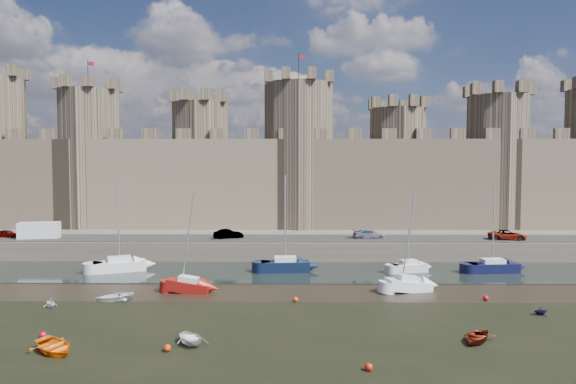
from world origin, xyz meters
The scene contains 28 objects.
ground centered at (0.00, 0.00, 0.00)m, with size 160.00×160.00×0.00m, color black.
seaweed_patch centered at (0.00, -6.00, 0.01)m, with size 70.00×34.00×0.01m, color black.
water_channel centered at (0.00, 24.00, 0.04)m, with size 160.00×12.00×0.08m, color black.
quay centered at (0.00, 60.00, 1.25)m, with size 160.00×60.00×2.50m, color #4C443A.
road centered at (0.00, 34.00, 2.55)m, with size 160.00×7.00×0.10m, color black.
castle centered at (-0.64, 48.00, 11.67)m, with size 108.50×11.00×29.00m.
car_0 centered at (-38.16, 34.43, 3.06)m, with size 1.32×3.28×1.12m, color gray.
car_1 centered at (-7.65, 33.76, 3.15)m, with size 1.38×3.97×1.31m, color gray.
car_2 centered at (11.43, 34.18, 3.13)m, with size 1.76×4.33×1.26m, color gray.
car_3 centered at (29.66, 32.94, 3.17)m, with size 2.22×4.82×1.34m, color gray.
van centered at (-33.27, 33.50, 3.62)m, with size 5.14×2.06×2.24m, color silver.
sailboat_0 centered at (-19.19, 24.04, 0.84)m, with size 6.26×4.31×10.91m.
sailboat_1 centered at (0.21, 23.99, 0.86)m, with size 5.75×2.58×11.23m.
sailboat_2 centered at (14.53, 23.88, 0.75)m, with size 4.49×2.69×9.09m.
sailboat_3 centered at (24.28, 23.97, 0.77)m, with size 5.83×2.73×9.89m.
sailboat_4 centered at (-9.11, 14.50, 0.73)m, with size 4.38×2.10×9.88m.
sailboat_5 centered at (12.54, 15.11, 0.72)m, with size 4.88×2.89×9.87m.
dinghy_0 centered at (-14.72, -1.88, 0.37)m, with size 2.54×0.74×3.56m, color orange.
dinghy_2 centered at (-6.10, 0.20, 0.32)m, with size 2.22×0.64×3.10m, color silver.
dinghy_3 centered at (-20.11, 8.94, 0.38)m, with size 1.25×0.76×1.44m, color white.
dinghy_4 centered at (14.11, 0.57, 0.32)m, with size 2.22×0.64×3.11m, color maroon.
dinghy_6 centered at (-15.31, 11.31, 0.35)m, with size 2.39×0.69×3.35m, color white.
dinghy_7 centered at (21.78, 7.15, 0.34)m, with size 1.12×0.69×1.30m, color black.
buoy_0 centered at (-7.27, -1.54, 0.25)m, with size 0.50×0.50×0.50m, color red.
buoy_1 centered at (1.37, 11.02, 0.23)m, with size 0.46×0.46×0.46m, color red.
buoy_2 centered at (5.75, -4.62, 0.24)m, with size 0.49×0.49×0.49m, color red.
buoy_3 centered at (18.91, 11.69, 0.25)m, with size 0.49×0.49×0.49m, color red.
buoy_4 centered at (-16.91, 1.05, 0.23)m, with size 0.47×0.47×0.47m, color red.
Camera 1 is at (1.17, -35.14, 12.48)m, focal length 32.00 mm.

